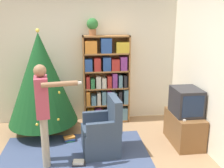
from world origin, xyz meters
TOP-DOWN VIEW (x-y plane):
  - wall_back at (0.00, 2.03)m, footprint 8.00×0.10m
  - area_rug at (-0.12, 0.44)m, footprint 2.36×1.61m
  - bookshelf at (0.54, 1.81)m, footprint 0.94×0.29m
  - tv_stand at (1.76, 0.68)m, footprint 0.45×0.81m
  - television at (1.76, 0.68)m, footprint 0.43×0.54m
  - game_remote at (1.62, 0.44)m, footprint 0.04×0.12m
  - christmas_tree at (-0.70, 1.44)m, footprint 1.27×1.27m
  - armchair at (0.34, 0.55)m, footprint 0.62×0.61m
  - standing_person at (-0.53, 0.33)m, footprint 0.67×0.47m
  - potted_plant at (0.27, 1.82)m, footprint 0.22×0.22m
  - book_pile_near_tree at (-0.21, 0.99)m, footprint 0.21×0.17m
  - book_pile_by_chair at (-0.06, 0.22)m, footprint 0.20×0.14m

SIDE VIEW (x-z plane):
  - area_rug at x=-0.12m, z-range 0.00..0.01m
  - book_pile_by_chair at x=-0.06m, z-range 0.00..0.06m
  - book_pile_near_tree at x=-0.21m, z-range 0.00..0.09m
  - tv_stand at x=1.76m, z-range 0.00..0.54m
  - armchair at x=0.34m, z-range -0.14..0.78m
  - game_remote at x=1.62m, z-range 0.54..0.56m
  - television at x=1.76m, z-range 0.54..0.99m
  - standing_person at x=-0.53m, z-range 0.13..1.64m
  - bookshelf at x=0.54m, z-range 0.00..1.79m
  - christmas_tree at x=-0.70m, z-range 0.07..2.02m
  - wall_back at x=0.00m, z-range 0.00..2.60m
  - potted_plant at x=0.27m, z-range 1.82..2.15m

